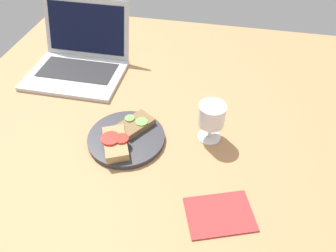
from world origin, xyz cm
name	(u,v)px	position (x,y,z in cm)	size (l,w,h in cm)	color
wooden_table	(165,133)	(0.00, 0.00, 1.50)	(140.00, 140.00, 3.00)	#B27F51
plate	(126,138)	(-9.83, -6.57, 3.75)	(21.99, 21.99, 1.50)	#333338
sandwich_with_cucumber	(135,124)	(-8.25, -2.19, 5.49)	(10.91, 12.05, 2.31)	brown
sandwich_with_tomato	(115,143)	(-11.46, -10.86, 5.89)	(10.43, 13.32, 3.02)	#A88456
wine_glass	(212,116)	(13.23, -0.62, 11.17)	(7.50, 7.50, 11.80)	white
laptop	(79,58)	(-36.71, 25.11, 7.43)	(32.81, 30.53, 21.30)	silver
napkin	(220,214)	(18.51, -25.40, 3.20)	(15.46, 11.05, 0.40)	#B23333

